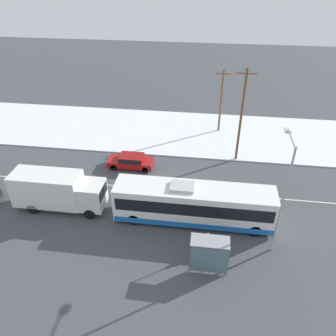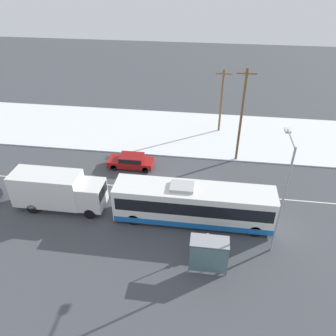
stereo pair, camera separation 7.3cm
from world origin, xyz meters
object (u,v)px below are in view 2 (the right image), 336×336
object	(u,v)px
pedestrian_at_stop	(207,241)
utility_pole_roadside	(241,116)
utility_pole_snowlot	(221,100)
city_bus	(193,204)
bus_shelter	(209,252)
streetlamp	(284,186)
sedan_car	(131,161)
box_truck	(57,190)

from	to	relation	value
pedestrian_at_stop	utility_pole_roadside	distance (m)	13.81
pedestrian_at_stop	utility_pole_snowlot	distance (m)	19.64
city_bus	bus_shelter	xyz separation A→B (m)	(1.36, -4.78, 0.04)
streetlamp	utility_pole_roadside	xyz separation A→B (m)	(-2.08, 11.67, -0.37)
utility_pole_snowlot	sedan_car	bearing A→B (deg)	-132.69
utility_pole_roadside	city_bus	bearing A→B (deg)	-110.87
city_bus	bus_shelter	bearing A→B (deg)	-74.15
utility_pole_roadside	utility_pole_snowlot	distance (m)	6.75
city_bus	sedan_car	world-z (taller)	city_bus
utility_pole_snowlot	utility_pole_roadside	bearing A→B (deg)	-74.19
city_bus	utility_pole_snowlot	xyz separation A→B (m)	(1.92, 16.22, 2.28)
sedan_car	utility_pole_snowlot	size ratio (longest dim) A/B	0.60
utility_pole_snowlot	bus_shelter	bearing A→B (deg)	-91.54
box_truck	utility_pole_snowlot	world-z (taller)	utility_pole_snowlot
box_truck	sedan_car	bearing A→B (deg)	56.74
city_bus	utility_pole_snowlot	distance (m)	16.49
sedan_car	utility_pole_snowlot	distance (m)	13.00
bus_shelter	streetlamp	world-z (taller)	streetlamp
streetlamp	utility_pole_roadside	world-z (taller)	utility_pole_roadside
sedan_car	utility_pole_snowlot	xyz separation A→B (m)	(8.55, 9.27, 3.16)
pedestrian_at_stop	utility_pole_roadside	bearing A→B (deg)	78.96
city_bus	pedestrian_at_stop	distance (m)	3.47
sedan_car	bus_shelter	size ratio (longest dim) A/B	1.75
box_truck	utility_pole_snowlot	distance (m)	20.85
sedan_car	bus_shelter	distance (m)	14.22
box_truck	utility_pole_roadside	distance (m)	18.03
pedestrian_at_stop	utility_pole_snowlot	size ratio (longest dim) A/B	0.23
pedestrian_at_stop	bus_shelter	bearing A→B (deg)	-84.33
city_bus	streetlamp	bearing A→B (deg)	-17.75
bus_shelter	city_bus	bearing A→B (deg)	105.85
box_truck	pedestrian_at_stop	world-z (taller)	box_truck
bus_shelter	utility_pole_snowlot	xyz separation A→B (m)	(0.57, 21.00, 2.24)
streetlamp	utility_pole_snowlot	xyz separation A→B (m)	(-3.90, 18.08, -1.40)
city_bus	utility_pole_roadside	xyz separation A→B (m)	(3.74, 9.81, 3.31)
sedan_car	utility_pole_roadside	bearing A→B (deg)	-164.60
box_truck	bus_shelter	bearing A→B (deg)	-21.36
streetlamp	utility_pole_roadside	bearing A→B (deg)	100.11
pedestrian_at_stop	city_bus	bearing A→B (deg)	110.55
box_truck	utility_pole_roadside	size ratio (longest dim) A/B	0.79
pedestrian_at_stop	bus_shelter	distance (m)	1.70
streetlamp	city_bus	bearing A→B (deg)	162.25
city_bus	streetlamp	xyz separation A→B (m)	(5.82, -1.86, 3.68)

